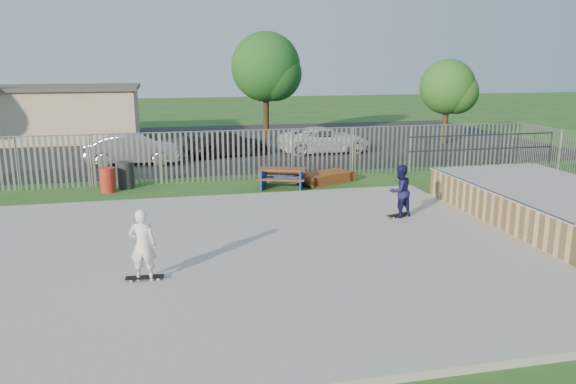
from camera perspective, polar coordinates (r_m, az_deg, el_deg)
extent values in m
plane|color=#23521C|center=(13.90, -5.74, -6.67)|extent=(120.00, 120.00, 0.00)
cube|color=gray|center=(13.87, -5.75, -6.38)|extent=(15.00, 12.00, 0.15)
cube|color=tan|center=(18.28, 24.82, -1.25)|extent=(4.00, 7.00, 1.05)
cube|color=#9E9E99|center=(18.16, 24.99, 0.41)|extent=(4.05, 7.05, 0.04)
cylinder|color=#383A3F|center=(17.03, 19.69, 0.14)|extent=(0.06, 7.00, 0.06)
cube|color=brown|center=(21.11, -0.57, 2.32)|extent=(1.86, 1.20, 0.06)
cube|color=brown|center=(20.60, -0.75, 1.25)|extent=(1.73, 0.81, 0.05)
cube|color=brown|center=(21.73, -0.39, 1.88)|extent=(1.73, 0.81, 0.05)
cube|color=#163899|center=(21.18, -0.57, 1.39)|extent=(1.90, 1.78, 0.71)
cube|color=brown|center=(22.12, 3.85, 1.47)|extent=(2.26, 1.76, 0.40)
cylinder|color=#AB251A|center=(21.49, -17.84, 1.18)|extent=(0.54, 0.54, 0.90)
cylinder|color=black|center=(21.92, -16.16, 1.64)|extent=(0.60, 0.60, 0.99)
cube|color=black|center=(32.36, -9.87, 4.74)|extent=(40.00, 18.00, 0.02)
imported|color=#AEAFB3|center=(26.70, -15.42, 4.18)|extent=(4.29, 1.78, 1.38)
imported|color=black|center=(28.28, -6.26, 4.95)|extent=(4.64, 2.73, 1.26)
imported|color=white|center=(29.13, 3.74, 5.30)|extent=(4.89, 2.50, 1.32)
cube|color=beige|center=(36.71, -22.97, 7.23)|extent=(10.00, 6.00, 3.00)
cube|color=#4C4742|center=(36.60, -23.20, 9.72)|extent=(10.40, 6.40, 0.20)
cylinder|color=#3B2817|center=(34.35, -2.25, 8.49)|extent=(0.35, 0.35, 3.69)
sphere|color=#1C4F1B|center=(34.23, -2.29, 12.60)|extent=(4.13, 4.13, 4.13)
cylinder|color=#442F1B|center=(33.59, 15.68, 7.11)|extent=(0.33, 0.33, 2.76)
sphere|color=#28581E|center=(33.46, 15.88, 10.25)|extent=(3.09, 3.09, 3.09)
cube|color=black|center=(17.11, 11.18, -2.26)|extent=(0.82, 0.47, 0.02)
cube|color=black|center=(12.47, -14.34, -8.37)|extent=(0.81, 0.24, 0.02)
imported|color=#161542|center=(16.93, 11.29, 0.09)|extent=(0.92, 0.82, 1.57)
imported|color=white|center=(12.23, -14.54, -5.24)|extent=(0.64, 0.49, 1.57)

